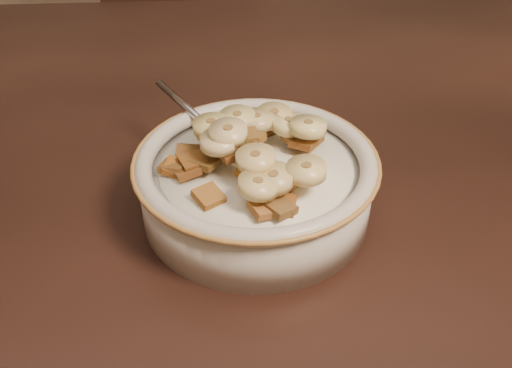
{
  "coord_description": "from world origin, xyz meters",
  "views": [
    {
      "loc": [
        -0.02,
        -0.47,
        1.07
      ],
      "look_at": [
        0.02,
        -0.09,
        0.78
      ],
      "focal_mm": 40.0,
      "sensor_mm": 36.0,
      "label": 1
    }
  ],
  "objects": [
    {
      "name": "table",
      "position": [
        0.0,
        0.0,
        0.73
      ],
      "size": [
        1.44,
        0.96,
        0.04
      ],
      "primitive_type": "cube",
      "rotation": [
        0.0,
        0.0,
        -0.04
      ],
      "color": "#321B14",
      "rests_on": "floor"
    },
    {
      "name": "chair",
      "position": [
        -0.06,
        0.82,
        0.47
      ],
      "size": [
        0.43,
        0.43,
        0.93
      ],
      "primitive_type": "cube",
      "rotation": [
        0.0,
        0.0,
        0.04
      ],
      "color": "black",
      "rests_on": "floor"
    },
    {
      "name": "cereal_bowl",
      "position": [
        0.02,
        -0.09,
        0.77
      ],
      "size": [
        0.2,
        0.2,
        0.05
      ],
      "primitive_type": "cylinder",
      "color": "beige",
      "rests_on": "table"
    },
    {
      "name": "milk",
      "position": [
        0.02,
        -0.09,
        0.8
      ],
      "size": [
        0.16,
        0.16,
        0.0
      ],
      "primitive_type": "cylinder",
      "color": "white",
      "rests_on": "cereal_bowl"
    },
    {
      "name": "spoon",
      "position": [
        -0.0,
        -0.07,
        0.8
      ],
      "size": [
        0.06,
        0.06,
        0.01
      ],
      "primitive_type": "ellipsoid",
      "rotation": [
        0.0,
        0.0,
        3.76
      ],
      "color": "#ABAFBE",
      "rests_on": "cereal_bowl"
    },
    {
      "name": "cereal_square_0",
      "position": [
        0.05,
        -0.11,
        0.81
      ],
      "size": [
        0.02,
        0.02,
        0.01
      ],
      "primitive_type": "cube",
      "rotation": [
        0.0,
        0.04,
        0.24
      ],
      "color": "#9C6A23",
      "rests_on": "milk"
    },
    {
      "name": "cereal_square_1",
      "position": [
        0.01,
        -0.08,
        0.82
      ],
      "size": [
        0.03,
        0.03,
        0.01
      ],
      "primitive_type": "cube",
      "rotation": [
        0.14,
        0.13,
        2.56
      ],
      "color": "brown",
      "rests_on": "milk"
    },
    {
      "name": "cereal_square_2",
      "position": [
        -0.04,
        -0.09,
        0.81
      ],
      "size": [
        0.03,
        0.03,
        0.01
      ],
      "primitive_type": "cube",
      "rotation": [
        -0.05,
        -0.05,
        1.93
      ],
      "color": "brown",
      "rests_on": "milk"
    },
    {
      "name": "cereal_square_3",
      "position": [
        -0.04,
        -0.1,
        0.8
      ],
      "size": [
        0.03,
        0.03,
        0.01
      ],
      "primitive_type": "cube",
      "rotation": [
        -0.13,
        -0.1,
        0.37
      ],
      "color": "brown",
      "rests_on": "milk"
    },
    {
      "name": "cereal_square_4",
      "position": [
        0.01,
        -0.04,
        0.81
      ],
      "size": [
        0.03,
        0.03,
        0.01
      ],
      "primitive_type": "cube",
      "rotation": [
        0.25,
        -0.15,
        2.55
      ],
      "color": "#965D30",
      "rests_on": "milk"
    },
    {
      "name": "cereal_square_5",
      "position": [
        -0.01,
        -0.06,
        0.81
      ],
      "size": [
        0.03,
        0.03,
        0.01
      ],
      "primitive_type": "cube",
      "rotation": [
        -0.15,
        0.11,
        0.54
      ],
      "color": "#8D581B",
      "rests_on": "milk"
    },
    {
      "name": "cereal_square_6",
      "position": [
        0.02,
        -0.15,
        0.8
      ],
      "size": [
        0.03,
        0.03,
        0.01
      ],
      "primitive_type": "cube",
      "rotation": [
        0.03,
        0.16,
        0.36
      ],
      "color": "olive",
      "rests_on": "milk"
    },
    {
      "name": "cereal_square_7",
      "position": [
        0.03,
        -0.15,
        0.8
      ],
      "size": [
        0.03,
        0.03,
        0.01
      ],
      "primitive_type": "cube",
      "rotation": [
        -0.11,
        0.04,
        2.85
      ],
      "color": "brown",
      "rests_on": "milk"
    },
    {
      "name": "cereal_square_8",
      "position": [
        0.05,
        -0.07,
        0.81
      ],
      "size": [
        0.03,
        0.03,
        0.01
      ],
      "primitive_type": "cube",
      "rotation": [
        -0.16,
        0.04,
        2.19
      ],
      "color": "brown",
      "rests_on": "milk"
    },
    {
      "name": "cereal_square_9",
      "position": [
        -0.02,
        -0.13,
        0.8
      ],
      "size": [
        0.03,
        0.03,
        0.01
      ],
      "primitive_type": "cube",
      "rotation": [
        0.21,
        0.05,
        0.57
      ],
      "color": "#9C612D",
      "rests_on": "milk"
    },
    {
      "name": "cereal_square_10",
      "position": [
        0.01,
        -0.07,
        0.81
      ],
      "size": [
        0.03,
        0.03,
        0.01
      ],
      "primitive_type": "cube",
      "rotation": [
        -0.08,
        0.17,
        0.96
      ],
      "color": "brown",
      "rests_on": "milk"
    },
    {
      "name": "cereal_square_11",
      "position": [
        0.01,
        -0.12,
        0.81
      ],
      "size": [
        0.03,
        0.03,
        0.01
      ],
      "primitive_type": "cube",
      "rotation": [
        0.08,
        -0.1,
        2.49
      ],
      "color": "brown",
      "rests_on": "milk"
    },
    {
      "name": "cereal_square_12",
      "position": [
        -0.04,
        -0.07,
        0.8
      ],
      "size": [
        0.02,
        0.02,
        0.01
      ],
      "primitive_type": "cube",
      "rotation": [
        0.1,
        0.04,
        1.51
      ],
      "color": "brown",
      "rests_on": "milk"
    },
    {
      "name": "cereal_square_13",
      "position": [
        -0.05,
        -0.09,
        0.8
      ],
      "size": [
        0.03,
        0.03,
        0.01
      ],
      "primitive_type": "cube",
      "rotation": [
        -0.06,
        0.17,
        1.19
      ],
      "color": "brown",
      "rests_on": "milk"
    },
    {
      "name": "cereal_square_14",
      "position": [
        -0.03,
        -0.09,
        0.81
      ],
      "size": [
        0.03,
        0.03,
        0.01
      ],
      "primitive_type": "cube",
      "rotation": [
        -0.0,
        0.12,
        0.94
      ],
      "color": "brown",
      "rests_on": "milk"
    },
    {
      "name": "cereal_square_15",
      "position": [
        0.04,
        -0.12,
        0.81
      ],
      "size": [
        0.03,
        0.03,
        0.01
      ],
      "primitive_type": "cube",
      "rotation": [
        0.22,
        0.01,
        0.78
      ],
      "color": "brown",
      "rests_on": "milk"
    },
    {
      "name": "cereal_square_16",
      "position": [
        0.01,
        -0.08,
        0.82
      ],
      "size": [
        0.02,
        0.02,
        0.01
      ],
      "primitive_type": "cube",
      "rotation": [
        -0.1,
        0.04,
        1.62
      ],
      "color": "olive",
      "rests_on": "milk"
    },
    {
      "name": "cereal_square_17",
      "position": [
        0.01,
        -0.06,
        0.81
      ],
      "size": [
        0.03,
        0.03,
        0.01
      ],
      "primitive_type": "cube",
      "rotation": [
        -0.19,
        -0.09,
        2.29
      ],
      "color": "olive",
      "rests_on": "milk"
    },
    {
      "name": "cereal_square_18",
      "position": [
        0.03,
        -0.15,
        0.81
      ],
      "size": [
        0.03,
        0.03,
        0.01
      ],
      "primitive_type": "cube",
      "rotation": [
        0.18,
        -0.02,
        2.19
      ],
      "color": "brown",
      "rests_on": "milk"
    },
    {
      "name": "cereal_square_19",
      "position": [
        0.03,
        -0.13,
        0.81
      ],
      "size": [
        0.03,
        0.03,
        0.01
      ],
      "primitive_type": "cube",
      "rotation": [
        0.21,
        0.16,
        2.73
      ],
      "color": "brown",
      "rests_on": "milk"
    },
    {
      "name": "cereal_square_20",
      "position": [
        0.01,
        -0.07,
        0.81
      ],
      "size": [
        0.03,
        0.03,
        0.01
      ],
      "primitive_type": "cube",
      "rotation": [
        0.11,
        -0.1,
        2.31
      ],
      "color": "brown",
      "rests_on": "milk"
    },
    {
      "name": "cereal_square_21",
      "position": [
        0.06,
        -0.07,
        0.81
      ],
      "size": [
        0.03,
        0.03,
        0.01
      ],
      "primitive_type": "cube",
      "rotation": [
        0.21,
        0.02,
        2.55
      ],
      "color": "#914818",
      "rests_on": "milk"
    },
    {
      "name": "cereal_square_22",
      "position": [
        -0.05,
        -0.09,
        0.8
      ],
      "size": [
        0.03,
        0.02,
        0.01
      ],
      "primitive_type": "cube",
      "rotation": [
        0.24,
        -0.04,
        1.3
      ],
      "color": "brown",
      "rests_on": "milk"
    },
    {
      "name": "cereal_square_23",
      "position": [
        0.07,
        -0.05,
        0.8
      ],
      "size": [
        0.02,
        0.02,
        0.01
      ],
      "primitive_type": "cube",
      "rotation": [
        0.19,
        -0.09,
        1.62
      ],
      "color": "olive",
      "rests_on": "milk"
    },
    {
      "name": "cereal_square_24",
      "position": [
        0.06,
        -0.06,
        0.8
      ],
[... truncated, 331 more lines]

